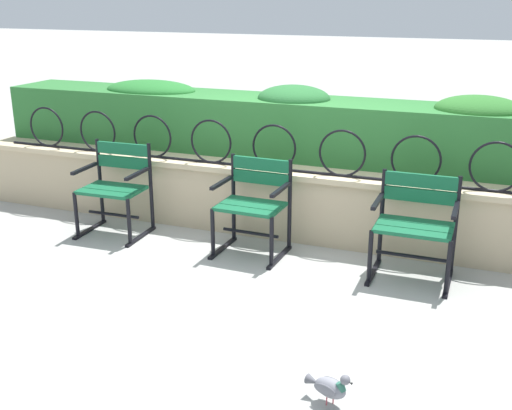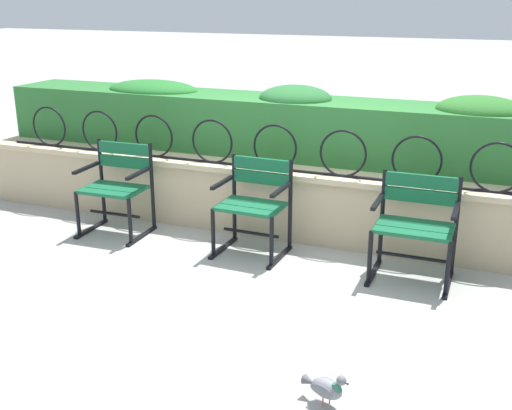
{
  "view_description": "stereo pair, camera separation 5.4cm",
  "coord_description": "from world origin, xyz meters",
  "views": [
    {
      "loc": [
        1.75,
        -4.34,
        2.16
      ],
      "look_at": [
        0.0,
        0.14,
        0.55
      ],
      "focal_mm": 44.31,
      "sensor_mm": 36.0,
      "label": 1
    },
    {
      "loc": [
        1.8,
        -4.32,
        2.16
      ],
      "look_at": [
        0.0,
        0.14,
        0.55
      ],
      "focal_mm": 44.31,
      "sensor_mm": 36.0,
      "label": 2
    }
  ],
  "objects": [
    {
      "name": "iron_arch_fence",
      "position": [
        -0.1,
        0.88,
        0.83
      ],
      "size": [
        6.14,
        0.02,
        0.42
      ],
      "color": "black",
      "rests_on": "stone_wall"
    },
    {
      "name": "park_chair_left",
      "position": [
        -1.53,
        0.45,
        0.46
      ],
      "size": [
        0.61,
        0.54,
        0.85
      ],
      "color": "#145B38",
      "rests_on": "ground"
    },
    {
      "name": "stone_wall",
      "position": [
        0.0,
        0.96,
        0.33
      ],
      "size": [
        6.67,
        0.41,
        0.64
      ],
      "color": "tan",
      "rests_on": "ground"
    },
    {
      "name": "ground_plane",
      "position": [
        0.0,
        0.0,
        0.0
      ],
      "size": [
        60.0,
        60.0,
        0.0
      ],
      "primitive_type": "plane",
      "color": "#9E9E99"
    },
    {
      "name": "hedge_row",
      "position": [
        -0.02,
        1.48,
        0.96
      ],
      "size": [
        6.54,
        0.69,
        0.69
      ],
      "color": "#2D7033",
      "rests_on": "stone_wall"
    },
    {
      "name": "park_chair_right",
      "position": [
        1.23,
        0.46,
        0.46
      ],
      "size": [
        0.63,
        0.52,
        0.82
      ],
      "color": "#145B38",
      "rests_on": "ground"
    },
    {
      "name": "pigeon_near_chairs",
      "position": [
        1.05,
        -1.42,
        0.11
      ],
      "size": [
        0.29,
        0.15,
        0.22
      ],
      "color": "gray",
      "rests_on": "ground"
    },
    {
      "name": "park_chair_centre",
      "position": [
        -0.15,
        0.48,
        0.45
      ],
      "size": [
        0.59,
        0.53,
        0.82
      ],
      "color": "#145B38",
      "rests_on": "ground"
    }
  ]
}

